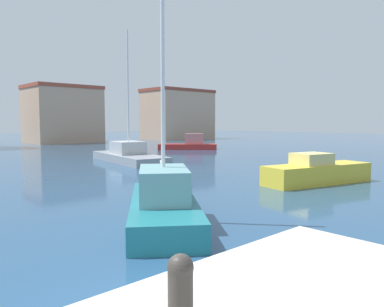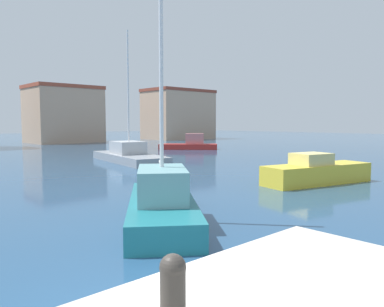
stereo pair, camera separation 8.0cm
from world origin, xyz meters
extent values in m
plane|color=navy|center=(15.00, 20.00, 0.00)|extent=(160.00, 160.00, 0.00)
cylinder|color=#38332D|center=(-1.03, -1.74, 1.40)|extent=(0.24, 0.24, 0.51)
sphere|color=#38332D|center=(-1.03, -1.74, 1.65)|extent=(0.25, 0.25, 0.25)
cube|color=gray|center=(12.30, 19.61, 0.29)|extent=(4.07, 8.90, 0.59)
cube|color=#ADB0B5|center=(12.33, 19.79, 1.06)|extent=(2.40, 2.84, 0.94)
cylinder|color=silver|center=(12.30, 19.61, 5.13)|extent=(0.12, 0.12, 9.09)
cube|color=gold|center=(13.53, 4.95, 0.47)|extent=(6.04, 2.94, 0.94)
cube|color=#DFCD77|center=(13.11, 5.05, 1.22)|extent=(1.96, 1.70, 0.56)
cube|color=#B22823|center=(24.20, 26.32, 0.29)|extent=(5.73, 5.65, 0.58)
cube|color=#C4716E|center=(24.73, 25.81, 1.16)|extent=(2.20, 2.18, 1.15)
cube|color=#1E707A|center=(3.68, 4.49, 0.35)|extent=(5.07, 6.00, 0.69)
cube|color=#6B9CA2|center=(3.53, 4.29, 1.17)|extent=(2.51, 2.73, 0.95)
cylinder|color=silver|center=(3.68, 4.49, 4.23)|extent=(0.12, 0.12, 7.06)
cylinder|color=silver|center=(4.31, 5.37, 1.59)|extent=(1.31, 1.76, 0.08)
cube|color=tan|center=(20.09, 48.79, 3.84)|extent=(9.49, 7.32, 7.68)
cube|color=#9E4733|center=(20.09, 48.79, 7.93)|extent=(9.68, 7.47, 0.50)
cube|color=tan|center=(39.82, 46.27, 4.05)|extent=(11.34, 7.27, 8.10)
cube|color=brown|center=(39.82, 46.27, 8.35)|extent=(11.56, 7.41, 0.50)
camera|label=1|loc=(-3.20, -4.26, 2.97)|focal=35.22mm
camera|label=2|loc=(-3.14, -4.31, 2.97)|focal=35.22mm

